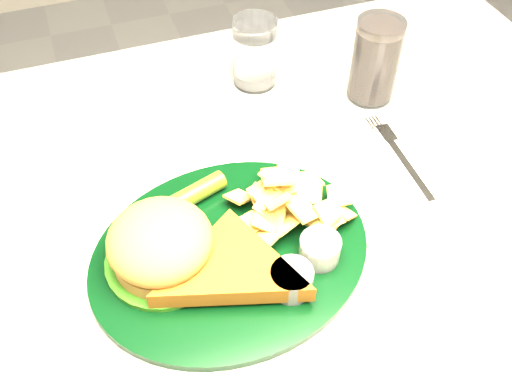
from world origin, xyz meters
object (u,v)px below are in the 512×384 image
Objects in this scene: table at (244,344)px; dinner_plate at (230,235)px; fork_napkin at (407,166)px; water_glass at (255,53)px; cola_glass at (375,61)px.

table is 0.42m from dinner_plate.
table is at bearing 179.08° from fork_napkin.
table is 11.09× the size of water_glass.
table is at bearing -113.71° from water_glass.
table is 3.54× the size of dinner_plate.
table is at bearing 55.11° from dinner_plate.
dinner_plate is 0.28m from fork_napkin.
cola_glass is (0.30, 0.22, 0.03)m from dinner_plate.
water_glass reaches higher than fork_napkin.
water_glass is (0.14, 0.31, 0.02)m from dinner_plate.
dinner_plate is 0.34m from water_glass.
dinner_plate is at bearing -166.24° from fork_napkin.
fork_napkin is at bearing -62.81° from water_glass.
dinner_plate reaches higher than table.
water_glass reaches higher than table.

